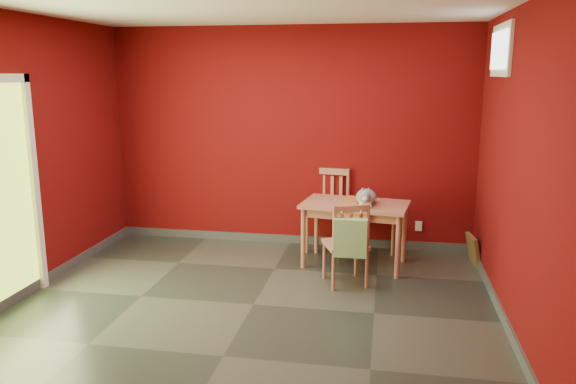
% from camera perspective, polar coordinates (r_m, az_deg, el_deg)
% --- Properties ---
extents(ground, '(4.50, 4.50, 0.00)m').
position_cam_1_polar(ground, '(5.40, -3.52, -11.34)').
color(ground, '#2D342D').
rests_on(ground, ground).
extents(room_shell, '(4.50, 4.50, 4.50)m').
position_cam_1_polar(room_shell, '(5.38, -3.53, -10.85)').
color(room_shell, '#5D090A').
rests_on(room_shell, ground).
extents(doorway, '(0.06, 1.01, 2.13)m').
position_cam_1_polar(doorway, '(5.67, -27.17, 0.38)').
color(doorway, '#B7D838').
rests_on(doorway, ground).
extents(window, '(0.05, 0.90, 0.50)m').
position_cam_1_polar(window, '(5.91, 20.81, 13.32)').
color(window, white).
rests_on(window, room_shell).
extents(outlet_plate, '(0.08, 0.02, 0.12)m').
position_cam_1_polar(outlet_plate, '(7.05, 13.12, -3.39)').
color(outlet_plate, silver).
rests_on(outlet_plate, room_shell).
extents(dining_table, '(1.24, 0.83, 0.72)m').
position_cam_1_polar(dining_table, '(6.30, 6.84, -1.90)').
color(dining_table, '#A9654F').
rests_on(dining_table, ground).
extents(table_runner, '(0.40, 0.69, 0.33)m').
position_cam_1_polar(table_runner, '(6.19, 6.79, -1.78)').
color(table_runner, '#B9632F').
rests_on(table_runner, dining_table).
extents(chair_far_left, '(0.54, 0.54, 0.99)m').
position_cam_1_polar(chair_far_left, '(6.88, 4.15, -1.72)').
color(chair_far_left, '#A9654F').
rests_on(chair_far_left, ground).
extents(chair_far_right, '(0.47, 0.47, 0.97)m').
position_cam_1_polar(chair_far_right, '(6.94, 9.00, -1.81)').
color(chair_far_right, '#A9654F').
rests_on(chair_far_right, ground).
extents(chair_near, '(0.53, 0.53, 0.87)m').
position_cam_1_polar(chair_near, '(5.75, 5.99, -5.17)').
color(chair_near, '#A9654F').
rests_on(chair_near, ground).
extents(tote_bag, '(0.32, 0.19, 0.45)m').
position_cam_1_polar(tote_bag, '(5.51, 6.37, -4.64)').
color(tote_bag, '#7EAA6C').
rests_on(tote_bag, chair_near).
extents(cat, '(0.27, 0.48, 0.23)m').
position_cam_1_polar(cat, '(6.21, 7.93, -0.19)').
color(cat, slate).
rests_on(cat, table_runner).
extents(picture_frame, '(0.16, 0.36, 0.34)m').
position_cam_1_polar(picture_frame, '(6.72, 18.30, -5.62)').
color(picture_frame, brown).
rests_on(picture_frame, ground).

